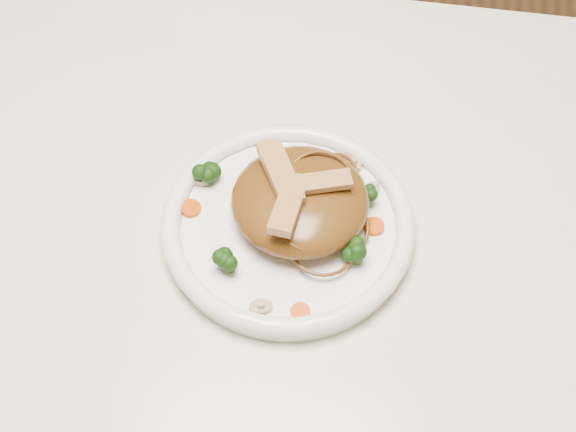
# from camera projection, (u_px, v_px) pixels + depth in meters

# --- Properties ---
(table) EXTENTS (1.20, 0.80, 0.75)m
(table) POSITION_uv_depth(u_px,v_px,m) (235.00, 281.00, 0.88)
(table) COLOR white
(table) RESTS_ON ground
(plate) EXTENTS (0.32, 0.32, 0.02)m
(plate) POSITION_uv_depth(u_px,v_px,m) (288.00, 228.00, 0.79)
(plate) COLOR white
(plate) RESTS_ON table
(noodle_mound) EXTENTS (0.19, 0.19, 0.05)m
(noodle_mound) POSITION_uv_depth(u_px,v_px,m) (300.00, 200.00, 0.77)
(noodle_mound) COLOR #5A3811
(noodle_mound) RESTS_ON plate
(chicken_a) EXTENTS (0.06, 0.04, 0.01)m
(chicken_a) POSITION_uv_depth(u_px,v_px,m) (321.00, 182.00, 0.75)
(chicken_a) COLOR tan
(chicken_a) RESTS_ON noodle_mound
(chicken_b) EXTENTS (0.06, 0.08, 0.01)m
(chicken_b) POSITION_uv_depth(u_px,v_px,m) (280.00, 173.00, 0.76)
(chicken_b) COLOR tan
(chicken_b) RESTS_ON noodle_mound
(chicken_c) EXTENTS (0.03, 0.07, 0.01)m
(chicken_c) POSITION_uv_depth(u_px,v_px,m) (289.00, 204.00, 0.73)
(chicken_c) COLOR tan
(chicken_c) RESTS_ON noodle_mound
(broccoli_0) EXTENTS (0.03, 0.03, 0.03)m
(broccoli_0) POSITION_uv_depth(u_px,v_px,m) (367.00, 195.00, 0.79)
(broccoli_0) COLOR #12360B
(broccoli_0) RESTS_ON plate
(broccoli_1) EXTENTS (0.03, 0.03, 0.03)m
(broccoli_1) POSITION_uv_depth(u_px,v_px,m) (207.00, 171.00, 0.81)
(broccoli_1) COLOR #12360B
(broccoli_1) RESTS_ON plate
(broccoli_2) EXTENTS (0.03, 0.03, 0.03)m
(broccoli_2) POSITION_uv_depth(u_px,v_px,m) (227.00, 260.00, 0.74)
(broccoli_2) COLOR #12360B
(broccoli_2) RESTS_ON plate
(broccoli_3) EXTENTS (0.04, 0.04, 0.03)m
(broccoli_3) POSITION_uv_depth(u_px,v_px,m) (357.00, 250.00, 0.75)
(broccoli_3) COLOR #12360B
(broccoli_3) RESTS_ON plate
(carrot_0) EXTENTS (0.02, 0.02, 0.00)m
(carrot_0) POSITION_uv_depth(u_px,v_px,m) (345.00, 163.00, 0.83)
(carrot_0) COLOR #D54007
(carrot_0) RESTS_ON plate
(carrot_1) EXTENTS (0.03, 0.03, 0.00)m
(carrot_1) POSITION_uv_depth(u_px,v_px,m) (191.00, 208.00, 0.79)
(carrot_1) COLOR #D54007
(carrot_1) RESTS_ON plate
(carrot_2) EXTENTS (0.03, 0.03, 0.00)m
(carrot_2) POSITION_uv_depth(u_px,v_px,m) (374.00, 226.00, 0.78)
(carrot_2) COLOR #D54007
(carrot_2) RESTS_ON plate
(carrot_3) EXTENTS (0.02, 0.02, 0.00)m
(carrot_3) POSITION_uv_depth(u_px,v_px,m) (265.00, 143.00, 0.85)
(carrot_3) COLOR #D54007
(carrot_3) RESTS_ON plate
(carrot_4) EXTENTS (0.02, 0.02, 0.00)m
(carrot_4) POSITION_uv_depth(u_px,v_px,m) (300.00, 312.00, 0.73)
(carrot_4) COLOR #D54007
(carrot_4) RESTS_ON plate
(mushroom_0) EXTENTS (0.03, 0.03, 0.01)m
(mushroom_0) POSITION_uv_depth(u_px,v_px,m) (261.00, 307.00, 0.73)
(mushroom_0) COLOR beige
(mushroom_0) RESTS_ON plate
(mushroom_1) EXTENTS (0.03, 0.03, 0.01)m
(mushroom_1) POSITION_uv_depth(u_px,v_px,m) (371.00, 190.00, 0.81)
(mushroom_1) COLOR beige
(mushroom_1) RESTS_ON plate
(mushroom_2) EXTENTS (0.03, 0.03, 0.01)m
(mushroom_2) POSITION_uv_depth(u_px,v_px,m) (199.00, 178.00, 0.82)
(mushroom_2) COLOR beige
(mushroom_2) RESTS_ON plate
(mushroom_3) EXTENTS (0.03, 0.03, 0.01)m
(mushroom_3) POSITION_uv_depth(u_px,v_px,m) (354.00, 164.00, 0.83)
(mushroom_3) COLOR beige
(mushroom_3) RESTS_ON plate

